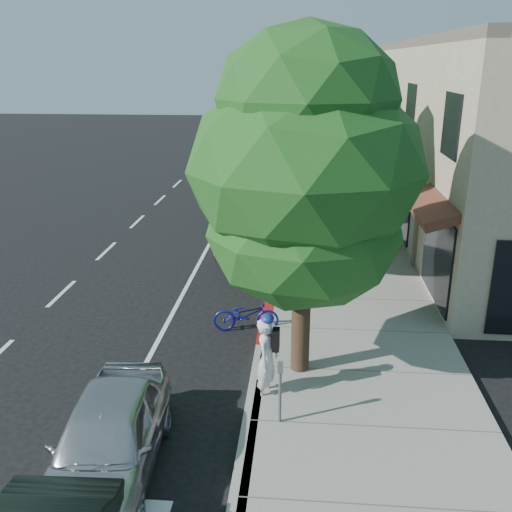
# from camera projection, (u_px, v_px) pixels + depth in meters

# --- Properties ---
(ground) EXTENTS (120.00, 120.00, 0.00)m
(ground) POSITION_uv_depth(u_px,v_px,m) (265.00, 332.00, 14.54)
(ground) COLOR black
(ground) RESTS_ON ground
(sidewalk) EXTENTS (4.60, 56.00, 0.15)m
(sidewalk) POSITION_uv_depth(u_px,v_px,m) (339.00, 239.00, 21.87)
(sidewalk) COLOR gray
(sidewalk) RESTS_ON ground
(curb) EXTENTS (0.30, 56.00, 0.15)m
(curb) POSITION_uv_depth(u_px,v_px,m) (279.00, 237.00, 22.05)
(curb) COLOR #9E998E
(curb) RESTS_ON ground
(curb_red_segment) EXTENTS (0.32, 4.00, 0.15)m
(curb_red_segment) POSITION_uv_depth(u_px,v_px,m) (268.00, 313.00, 15.45)
(curb_red_segment) COLOR maroon
(curb_red_segment) RESTS_ON ground
(storefront_building) EXTENTS (10.00, 36.00, 7.00)m
(storefront_building) POSITION_uv_depth(u_px,v_px,m) (474.00, 122.00, 29.59)
(storefront_building) COLOR beige
(storefront_building) RESTS_ON ground
(street_tree_0) EXTENTS (4.70, 4.70, 7.30)m
(street_tree_0) POSITION_uv_depth(u_px,v_px,m) (305.00, 174.00, 11.13)
(street_tree_0) COLOR black
(street_tree_0) RESTS_ON ground
(street_tree_1) EXTENTS (4.84, 4.84, 7.27)m
(street_tree_1) POSITION_uv_depth(u_px,v_px,m) (306.00, 138.00, 16.80)
(street_tree_1) COLOR black
(street_tree_1) RESTS_ON ground
(street_tree_2) EXTENTS (4.59, 4.59, 7.25)m
(street_tree_2) POSITION_uv_depth(u_px,v_px,m) (306.00, 117.00, 22.44)
(street_tree_2) COLOR black
(street_tree_2) RESTS_ON ground
(street_tree_3) EXTENTS (4.86, 4.86, 7.43)m
(street_tree_3) POSITION_uv_depth(u_px,v_px,m) (306.00, 104.00, 28.07)
(street_tree_3) COLOR black
(street_tree_3) RESTS_ON ground
(street_tree_4) EXTENTS (4.35, 4.35, 6.85)m
(street_tree_4) POSITION_uv_depth(u_px,v_px,m) (306.00, 102.00, 33.83)
(street_tree_4) COLOR black
(street_tree_4) RESTS_ON ground
(street_tree_5) EXTENTS (4.13, 4.13, 7.64)m
(street_tree_5) POSITION_uv_depth(u_px,v_px,m) (307.00, 87.00, 39.28)
(street_tree_5) COLOR black
(street_tree_5) RESTS_ON ground
(cyclist) EXTENTS (0.59, 0.74, 1.77)m
(cyclist) POSITION_uv_depth(u_px,v_px,m) (267.00, 360.00, 11.40)
(cyclist) COLOR silver
(cyclist) RESTS_ON ground
(bicycle) EXTENTS (1.72, 0.76, 0.88)m
(bicycle) POSITION_uv_depth(u_px,v_px,m) (246.00, 315.00, 14.47)
(bicycle) COLOR navy
(bicycle) RESTS_ON ground
(silver_suv) EXTENTS (3.22, 6.24, 1.68)m
(silver_suv) POSITION_uv_depth(u_px,v_px,m) (263.00, 226.00, 20.81)
(silver_suv) COLOR silver
(silver_suv) RESTS_ON ground
(dark_sedan) EXTENTS (2.44, 5.32, 1.69)m
(dark_sedan) POSITION_uv_depth(u_px,v_px,m) (253.00, 203.00, 24.10)
(dark_sedan) COLOR black
(dark_sedan) RESTS_ON ground
(white_pickup) EXTENTS (2.59, 6.12, 1.76)m
(white_pickup) POSITION_uv_depth(u_px,v_px,m) (268.00, 164.00, 33.03)
(white_pickup) COLOR white
(white_pickup) RESTS_ON ground
(dark_suv_far) EXTENTS (2.42, 4.89, 1.60)m
(dark_suv_far) POSITION_uv_depth(u_px,v_px,m) (283.00, 153.00, 37.28)
(dark_suv_far) COLOR black
(dark_suv_far) RESTS_ON ground
(near_car_a) EXTENTS (1.92, 4.20, 1.40)m
(near_car_a) POSITION_uv_depth(u_px,v_px,m) (108.00, 439.00, 9.30)
(near_car_a) COLOR silver
(near_car_a) RESTS_ON ground
(pedestrian) EXTENTS (1.16, 1.14, 1.88)m
(pedestrian) POSITION_uv_depth(u_px,v_px,m) (340.00, 232.00, 19.17)
(pedestrian) COLOR black
(pedestrian) RESTS_ON sidewalk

